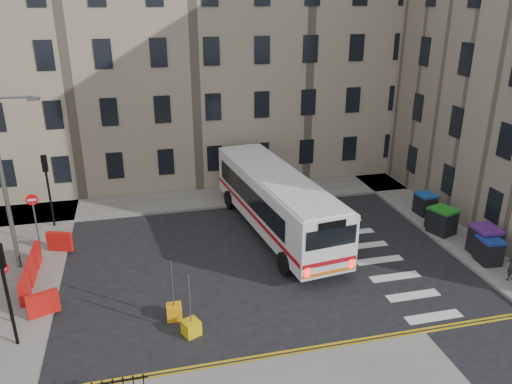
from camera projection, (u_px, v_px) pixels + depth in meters
name	position (u px, v px, depth m)	size (l,w,h in m)	color
ground	(294.00, 258.00, 24.73)	(120.00, 120.00, 0.00)	black
pavement_north	(161.00, 203.00, 31.16)	(36.00, 3.20, 0.15)	slate
pavement_east	(415.00, 209.00, 30.31)	(2.40, 26.00, 0.15)	slate
terrace_north	(131.00, 51.00, 34.06)	(38.30, 10.80, 17.20)	gray
traffic_light_nw	(47.00, 180.00, 26.92)	(0.28, 0.22, 4.10)	black
traffic_light_sw	(4.00, 280.00, 17.43)	(0.28, 0.22, 4.10)	black
streetlamp	(4.00, 184.00, 22.09)	(0.50, 0.22, 8.14)	#595B5E
no_entry_north	(33.00, 208.00, 25.29)	(0.60, 0.08, 3.00)	#595B5E
no_entry_south	(3.00, 279.00, 18.96)	(0.60, 0.08, 3.00)	#595B5E
roadworks_barriers	(39.00, 270.00, 22.34)	(1.66, 6.26, 1.00)	red
bus	(276.00, 200.00, 26.82)	(4.26, 12.38, 3.30)	silver
wheelie_bin_a	(489.00, 250.00, 23.83)	(1.09, 1.22, 1.26)	black
wheelie_bin_b	(484.00, 241.00, 24.53)	(1.19, 1.35, 1.46)	black
wheelie_bin_c	(442.00, 221.00, 26.80)	(1.46, 1.57, 1.42)	black
wheelie_bin_d	(438.00, 219.00, 27.32)	(1.20, 1.29, 1.17)	black
wheelie_bin_e	(425.00, 204.00, 29.20)	(1.07, 1.21, 1.25)	black
bollard_yellow	(174.00, 312.00, 20.01)	(0.60, 0.60, 0.60)	orange
bollard_chevron	(191.00, 328.00, 19.05)	(0.60, 0.60, 0.60)	gold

